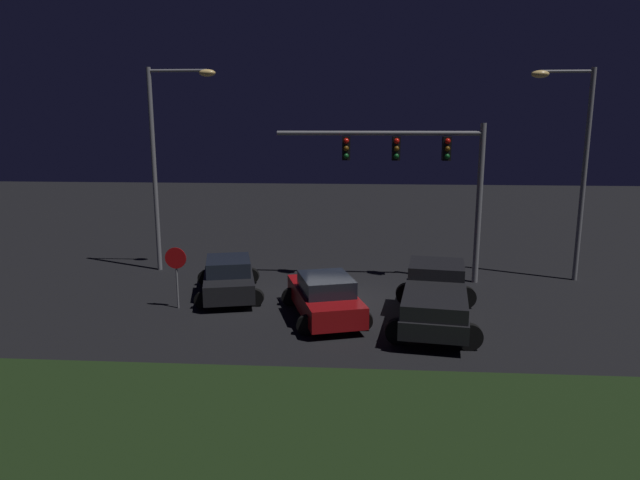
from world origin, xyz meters
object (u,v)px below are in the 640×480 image
at_px(traffic_signal_gantry, 420,164).
at_px(pickup_truck, 435,294).
at_px(street_lamp_right, 574,151).
at_px(stop_sign, 176,266).
at_px(car_sedan, 229,277).
at_px(street_lamp_left, 166,146).
at_px(car_sedan_far, 325,297).

bearing_deg(traffic_signal_gantry, pickup_truck, -88.41).
relative_size(street_lamp_right, stop_sign, 3.87).
bearing_deg(pickup_truck, traffic_signal_gantry, 9.86).
distance_m(car_sedan, street_lamp_left, 6.90).
bearing_deg(traffic_signal_gantry, street_lamp_right, 5.82).
relative_size(pickup_truck, car_sedan_far, 1.19).
xyz_separation_m(car_sedan_far, street_lamp_right, (9.77, 5.42, 4.65)).
bearing_deg(car_sedan_far, street_lamp_left, 34.27).
distance_m(car_sedan, car_sedan_far, 4.43).
bearing_deg(street_lamp_left, pickup_truck, -29.41).
distance_m(car_sedan, street_lamp_right, 14.71).
bearing_deg(traffic_signal_gantry, car_sedan, -160.97).
height_order(car_sedan_far, street_lamp_left, street_lamp_left).
bearing_deg(street_lamp_right, car_sedan, -166.87).
bearing_deg(traffic_signal_gantry, stop_sign, -154.80).
height_order(pickup_truck, stop_sign, stop_sign).
height_order(street_lamp_left, stop_sign, street_lamp_left).
distance_m(car_sedan_far, street_lamp_right, 12.10).
height_order(street_lamp_left, street_lamp_right, street_lamp_left).
bearing_deg(car_sedan, car_sedan_far, -133.78).
bearing_deg(stop_sign, pickup_truck, -5.68).
bearing_deg(street_lamp_right, traffic_signal_gantry, -174.18).
bearing_deg(stop_sign, street_lamp_left, 110.17).
bearing_deg(pickup_truck, street_lamp_left, 68.86).
bearing_deg(car_sedan, traffic_signal_gantry, -84.26).
distance_m(street_lamp_left, street_lamp_right, 17.01).
distance_m(car_sedan_far, stop_sign, 5.40).
bearing_deg(street_lamp_right, car_sedan_far, -150.99).
xyz_separation_m(street_lamp_right, stop_sign, (-15.07, -4.79, -3.83)).
relative_size(car_sedan_far, street_lamp_left, 0.54).
relative_size(pickup_truck, car_sedan, 1.20).
xyz_separation_m(car_sedan, car_sedan_far, (3.82, -2.25, 0.00)).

